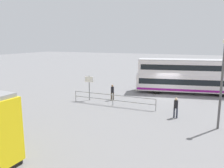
% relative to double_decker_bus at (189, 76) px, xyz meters
% --- Properties ---
extents(ground_plane, '(160.00, 160.00, 0.00)m').
position_rel_double_decker_bus_xyz_m(ground_plane, '(2.10, 2.61, -2.02)').
color(ground_plane, gray).
extents(double_decker_bus, '(12.20, 4.86, 3.95)m').
position_rel_double_decker_bus_xyz_m(double_decker_bus, '(0.00, 0.00, 0.00)').
color(double_decker_bus, silver).
rests_on(double_decker_bus, ground).
extents(pedestrian_near_railing, '(0.45, 0.45, 1.63)m').
position_rel_double_decker_bus_xyz_m(pedestrian_near_railing, '(6.88, 6.40, -1.09)').
color(pedestrian_near_railing, '#4C3F2D').
rests_on(pedestrian_near_railing, ground).
extents(pedestrian_crossing, '(0.37, 0.37, 1.66)m').
position_rel_double_decker_bus_xyz_m(pedestrian_crossing, '(0.12, 9.46, -1.07)').
color(pedestrian_crossing, '#33384C').
rests_on(pedestrian_crossing, ground).
extents(pedestrian_railing, '(8.25, 0.13, 1.08)m').
position_rel_double_decker_bus_xyz_m(pedestrian_railing, '(6.05, 8.23, -1.28)').
color(pedestrian_railing, gray).
rests_on(pedestrian_railing, ground).
extents(info_sign, '(0.90, 0.19, 2.57)m').
position_rel_double_decker_bus_xyz_m(info_sign, '(9.07, 7.30, -0.29)').
color(info_sign, slate).
rests_on(info_sign, ground).
extents(street_lamp, '(0.36, 0.36, 6.19)m').
position_rel_double_decker_bus_xyz_m(street_lamp, '(-2.93, 10.58, 1.64)').
color(street_lamp, '#4C4C51').
rests_on(street_lamp, ground).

